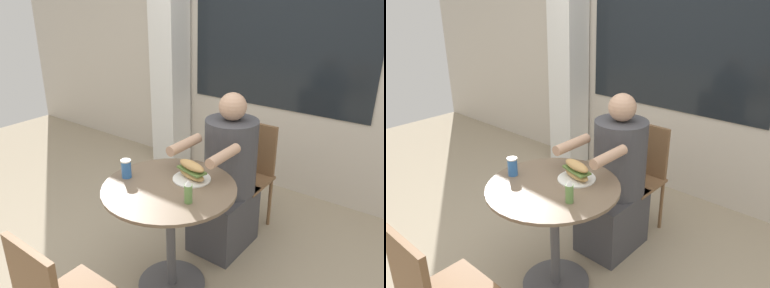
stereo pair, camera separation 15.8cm
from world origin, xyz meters
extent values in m
plane|color=tan|center=(0.00, 0.00, 0.00)|extent=(8.00, 8.00, 0.00)
cube|color=beige|center=(0.00, 1.75, 1.40)|extent=(8.00, 0.08, 2.80)
cube|color=black|center=(-0.15, 1.70, 1.50)|extent=(1.76, 0.01, 1.38)
cube|color=silver|center=(-1.27, 1.53, 1.20)|extent=(0.31, 0.31, 2.40)
cylinder|color=brown|center=(0.00, 0.00, 0.74)|extent=(0.82, 0.82, 0.02)
cylinder|color=#515156|center=(0.00, 0.00, 0.37)|extent=(0.06, 0.06, 0.71)
cylinder|color=#515156|center=(0.00, 0.00, 0.01)|extent=(0.45, 0.45, 0.02)
cube|color=brown|center=(0.04, 0.87, 0.44)|extent=(0.38, 0.38, 0.02)
cube|color=brown|center=(0.04, 1.04, 0.66)|extent=(0.35, 0.03, 0.42)
cylinder|color=brown|center=(0.20, 0.70, 0.21)|extent=(0.03, 0.03, 0.43)
cylinder|color=brown|center=(-0.13, 0.71, 0.21)|extent=(0.03, 0.03, 0.43)
cylinder|color=brown|center=(0.20, 1.03, 0.21)|extent=(0.03, 0.03, 0.43)
cylinder|color=brown|center=(-0.13, 1.04, 0.21)|extent=(0.03, 0.03, 0.43)
cube|color=#424247|center=(0.04, 0.58, 0.23)|extent=(0.37, 0.48, 0.45)
cylinder|color=#424247|center=(0.04, 0.65, 0.73)|extent=(0.38, 0.38, 0.55)
sphere|color=tan|center=(0.04, 0.65, 1.10)|extent=(0.20, 0.20, 0.20)
cylinder|color=tan|center=(0.19, 0.30, 0.89)|extent=(0.07, 0.31, 0.07)
cylinder|color=tan|center=(-0.12, 0.31, 0.89)|extent=(0.07, 0.31, 0.07)
cube|color=brown|center=(0.01, -0.92, 0.66)|extent=(0.35, 0.03, 0.42)
cylinder|color=white|center=(0.05, 0.15, 0.75)|extent=(0.24, 0.24, 0.01)
ellipsoid|color=tan|center=(0.05, 0.15, 0.78)|extent=(0.23, 0.13, 0.05)
cube|color=olive|center=(0.05, 0.15, 0.81)|extent=(0.21, 0.13, 0.01)
ellipsoid|color=tan|center=(0.05, 0.15, 0.84)|extent=(0.23, 0.13, 0.05)
cylinder|color=#336BB7|center=(-0.29, -0.07, 0.80)|extent=(0.06, 0.06, 0.11)
cylinder|color=white|center=(-0.29, -0.07, 0.86)|extent=(0.06, 0.06, 0.01)
cylinder|color=#66934C|center=(0.20, -0.08, 0.80)|extent=(0.05, 0.05, 0.11)
cone|color=white|center=(0.20, -0.08, 0.87)|extent=(0.04, 0.04, 0.03)
camera|label=1|loc=(1.30, -1.51, 1.83)|focal=35.00mm
camera|label=2|loc=(1.42, -1.41, 1.83)|focal=35.00mm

